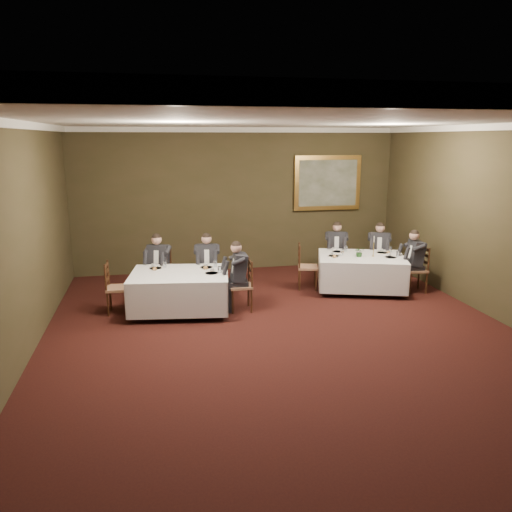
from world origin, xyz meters
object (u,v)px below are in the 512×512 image
object	(u,v)px
candlestick	(374,249)
diner_main_endright	(415,269)
chair_main_backright	(378,267)
diner_sec_endright	(241,284)
diner_main_backleft	(336,257)
chair_sec_backright	(208,283)
chair_main_backleft	(335,266)
diner_sec_backleft	(159,273)
chair_main_endright	(415,279)
chair_sec_endleft	(118,298)
diner_sec_backright	(207,272)
painting	(327,183)
table_second	(180,289)
diner_main_backright	(378,258)
chair_sec_endright	(241,296)
chair_sec_backleft	(160,283)
centerpiece	(359,251)
table_main	(361,270)
chair_main_endleft	(307,276)

from	to	relation	value
candlestick	diner_main_endright	bearing A→B (deg)	-17.20
chair_main_backright	diner_sec_endright	bearing A→B (deg)	46.72
diner_main_backleft	chair_sec_backright	world-z (taller)	diner_main_backleft
chair_main_backleft	diner_sec_backleft	distance (m)	4.18
chair_main_endright	chair_sec_endleft	xyz separation A→B (m)	(-6.21, -0.08, 0.00)
diner_sec_backright	painting	bearing A→B (deg)	-140.74
table_second	diner_sec_backright	world-z (taller)	diner_sec_backright
diner_main_backright	chair_sec_endright	bearing A→B (deg)	46.67
chair_sec_backleft	centerpiece	world-z (taller)	same
centerpiece	chair_sec_backleft	bearing A→B (deg)	173.69
table_main	candlestick	world-z (taller)	candlestick
chair_main_endleft	table_second	bearing A→B (deg)	-56.71
chair_main_endleft	chair_main_backright	bearing A→B (deg)	116.91
diner_main_backright	centerpiece	distance (m)	1.20
diner_sec_backleft	diner_main_backright	bearing A→B (deg)	-155.56
chair_main_backleft	diner_main_backleft	size ratio (longest dim) A/B	0.74
chair_main_backright	diner_main_backright	distance (m)	0.23
diner_main_backright	diner_main_endright	world-z (taller)	same
diner_main_endright	diner_sec_endright	world-z (taller)	same
diner_sec_backright	chair_sec_endleft	bearing A→B (deg)	29.27
centerpiece	diner_main_backright	bearing A→B (deg)	43.57
chair_main_backright	chair_sec_endleft	world-z (taller)	same
chair_main_endright	diner_sec_backleft	size ratio (longest dim) A/B	0.74
chair_sec_endleft	candlestick	size ratio (longest dim) A/B	2.19
table_second	candlestick	size ratio (longest dim) A/B	4.42
diner_sec_backright	chair_main_backleft	bearing A→B (deg)	-158.19
chair_main_backleft	chair_sec_backleft	distance (m)	4.16
diner_sec_backleft	centerpiece	size ratio (longest dim) A/B	5.74
chair_main_endleft	diner_sec_backright	size ratio (longest dim) A/B	0.74
diner_main_backleft	chair_main_endleft	distance (m)	1.17
diner_main_backright	chair_main_endleft	bearing A→B (deg)	35.56
diner_sec_endright	chair_main_backright	bearing A→B (deg)	-64.66
chair_sec_endright	diner_sec_endright	xyz separation A→B (m)	(-0.01, 0.00, 0.23)
chair_main_backright	centerpiece	distance (m)	1.30
chair_main_backright	painting	bearing A→B (deg)	-40.12
chair_main_backleft	diner_main_endright	world-z (taller)	diner_main_endright
chair_main_backleft	chair_sec_endleft	xyz separation A→B (m)	(-4.92, -1.48, 0.00)
chair_main_endright	chair_sec_backleft	size ratio (longest dim) A/B	1.00
chair_main_backleft	diner_main_backright	world-z (taller)	diner_main_backright
chair_sec_backleft	diner_sec_endright	size ratio (longest dim) A/B	0.74
diner_main_backright	chair_sec_endleft	xyz separation A→B (m)	(-5.86, -1.17, -0.23)
chair_sec_backleft	painting	world-z (taller)	painting
table_second	painting	world-z (taller)	painting
diner_sec_backleft	painting	world-z (taller)	painting
chair_main_backright	chair_sec_endright	world-z (taller)	same
diner_main_backright	chair_sec_backleft	bearing A→B (deg)	27.45
chair_main_backright	diner_sec_backright	distance (m)	4.11
chair_main_endleft	chair_main_endright	bearing A→B (deg)	87.32
chair_main_endright	chair_sec_backleft	world-z (taller)	same
chair_main_backleft	chair_sec_endleft	distance (m)	5.14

